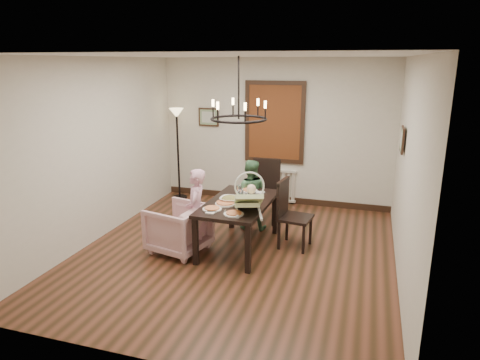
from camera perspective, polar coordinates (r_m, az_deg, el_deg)
The scene contains 17 objects.
room_shell at distance 6.30m, azimuth 0.42°, elevation 3.38°, with size 4.51×5.00×2.81m.
dining_table at distance 6.33m, azimuth -0.17°, elevation -3.62°, with size 0.93×1.59×0.73m.
chair_far at distance 7.44m, azimuth 3.25°, elevation -1.50°, with size 0.48×0.48×1.10m, color black, non-canonical shape.
chair_right at distance 6.46m, azimuth 7.43°, elevation -4.52°, with size 0.46×0.46×1.05m, color black, non-canonical shape.
armchair at distance 6.39m, azimuth -8.20°, elevation -6.39°, with size 0.76×0.78×0.71m, color #D7A4A9.
elderly_woman at distance 6.29m, azimuth -5.87°, elevation -5.08°, with size 0.38×0.25×1.04m, color #D294AA.
seated_man at distance 7.12m, azimuth 1.33°, elevation -2.75°, with size 0.48×0.37×0.98m, color #45734B.
baby_bouncer at distance 5.80m, azimuth 1.11°, elevation -2.54°, with size 0.43×0.60×0.39m, color beige, non-canonical shape.
salad_bowl at distance 6.28m, azimuth -1.38°, elevation -2.56°, with size 0.35×0.35×0.09m, color white.
pizza_platter at distance 6.18m, azimuth -1.96°, elevation -3.10°, with size 0.30×0.30×0.04m, color tan.
drinking_glass at distance 6.46m, azimuth 0.19°, elevation -1.86°, with size 0.06×0.06×0.13m, color silver.
window_blinds at distance 8.26m, azimuth 4.62°, elevation 7.67°, with size 1.00×0.03×1.40m, color brown.
radiator at distance 8.54m, azimuth 4.47°, elevation -0.65°, with size 0.92×0.12×0.62m, color silver, non-canonical shape.
picture_back at distance 8.65m, azimuth -4.20°, elevation 8.37°, with size 0.42×0.03×0.36m, color black.
picture_right at distance 6.54m, azimuth 20.82°, elevation 5.04°, with size 0.42×0.03×0.36m, color black.
floor_lamp at distance 8.71m, azimuth -8.25°, elevation 3.28°, with size 0.30×0.30×1.80m, color black, non-canonical shape.
chandelier at distance 6.03m, azimuth -0.18°, elevation 8.14°, with size 0.80×0.80×0.04m, color black.
Camera 1 is at (1.77, -5.53, 2.73)m, focal length 32.00 mm.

